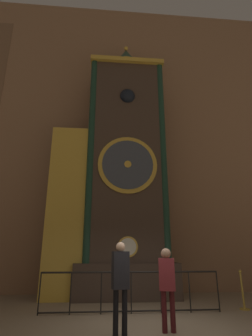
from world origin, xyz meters
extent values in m
plane|color=#847056|center=(0.00, 0.00, 0.00)|extent=(28.00, 28.00, 0.00)
cube|color=#936B4C|center=(0.00, 5.53, 7.38)|extent=(24.00, 0.30, 14.77)
cube|color=#423328|center=(-0.19, 4.16, 0.61)|extent=(3.75, 1.61, 1.21)
cube|color=#423328|center=(-0.19, 4.16, 5.50)|extent=(3.00, 1.40, 8.57)
cube|color=gold|center=(-0.19, 4.06, 9.69)|extent=(3.24, 1.54, 0.20)
cylinder|color=gold|center=(-0.19, 3.43, 1.76)|extent=(0.71, 0.05, 0.71)
cylinder|color=silver|center=(-0.19, 3.40, 1.76)|extent=(0.59, 0.03, 0.59)
cylinder|color=gold|center=(-0.19, 3.43, 4.81)|extent=(2.30, 0.07, 2.30)
cylinder|color=#3D424C|center=(-0.19, 3.39, 4.81)|extent=(1.98, 0.04, 1.98)
cylinder|color=gold|center=(-0.19, 3.37, 4.81)|extent=(0.28, 0.03, 0.28)
cube|color=black|center=(-0.19, 3.95, 7.90)|extent=(0.81, 0.42, 0.81)
sphere|color=black|center=(-0.19, 3.51, 7.90)|extent=(0.65, 0.65, 0.65)
cylinder|color=#193828|center=(-1.63, 3.55, 5.50)|extent=(0.28, 0.28, 8.57)
cylinder|color=#193828|center=(1.26, 3.55, 5.50)|extent=(0.28, 0.28, 8.57)
cylinder|color=gold|center=(-0.19, 4.16, 9.94)|extent=(1.13, 1.13, 0.30)
cone|color=#1C3D2C|center=(-0.19, 4.16, 10.50)|extent=(1.07, 1.07, 0.83)
sphere|color=gold|center=(-0.19, 4.16, 11.03)|extent=(0.20, 0.20, 0.20)
cube|color=#4C3828|center=(-2.44, 4.21, 3.18)|extent=(1.40, 1.19, 6.36)
cube|color=gold|center=(-2.44, 3.60, 3.18)|extent=(1.47, 0.06, 6.36)
cylinder|color=black|center=(-2.73, 1.74, 0.53)|extent=(0.04, 0.04, 1.07)
cylinder|color=black|center=(-1.91, 1.74, 0.53)|extent=(0.04, 0.04, 1.07)
cylinder|color=black|center=(-1.08, 1.74, 0.53)|extent=(0.04, 0.04, 1.07)
cylinder|color=black|center=(-0.25, 1.74, 0.53)|extent=(0.04, 0.04, 1.07)
cylinder|color=black|center=(0.57, 1.74, 0.53)|extent=(0.04, 0.04, 1.07)
cylinder|color=black|center=(1.40, 1.74, 0.53)|extent=(0.04, 0.04, 1.07)
cylinder|color=black|center=(2.23, 1.74, 0.53)|extent=(0.04, 0.04, 1.07)
cylinder|color=black|center=(-0.25, 1.74, 1.05)|extent=(4.96, 0.05, 0.05)
cylinder|color=black|center=(-0.25, 1.74, 0.06)|extent=(4.96, 0.04, 0.04)
cylinder|color=black|center=(-0.78, -0.24, 0.43)|extent=(0.11, 0.11, 0.85)
cylinder|color=black|center=(-0.60, -0.24, 0.43)|extent=(0.11, 0.11, 0.85)
cube|color=black|center=(-0.69, -0.24, 1.23)|extent=(0.38, 0.28, 0.74)
sphere|color=tan|center=(-0.69, -0.24, 1.69)|extent=(0.20, 0.20, 0.20)
cylinder|color=#461518|center=(0.24, -0.08, 0.40)|extent=(0.11, 0.11, 0.79)
cylinder|color=#461518|center=(0.42, -0.08, 0.40)|extent=(0.11, 0.11, 0.79)
cube|color=maroon|center=(0.33, -0.08, 1.12)|extent=(0.38, 0.29, 0.66)
sphere|color=#8C664C|center=(0.33, -0.08, 1.55)|extent=(0.22, 0.22, 0.22)
cylinder|color=#B28E33|center=(3.06, 1.95, 0.02)|extent=(0.28, 0.28, 0.04)
cylinder|color=#B28E33|center=(3.06, 1.95, 0.50)|extent=(0.06, 0.06, 0.99)
sphere|color=#B28E33|center=(3.06, 1.95, 1.03)|extent=(0.09, 0.09, 0.09)
camera|label=1|loc=(-1.10, -6.14, 1.58)|focal=28.00mm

